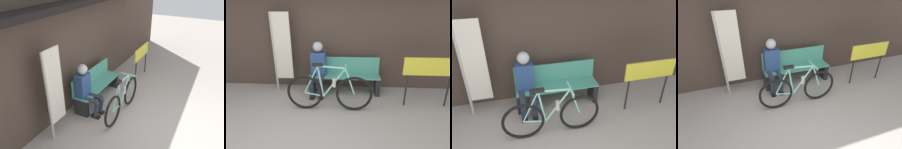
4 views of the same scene
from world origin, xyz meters
TOP-DOWN VIEW (x-y plane):
  - storefront_wall at (0.00, 2.54)m, footprint 12.00×0.56m
  - park_bench_near at (0.51, 2.13)m, footprint 1.66×0.42m
  - bicycle at (0.24, 1.26)m, footprint 1.68×0.40m
  - person_seated at (-0.11, 2.02)m, footprint 0.34×0.60m
  - banner_pole at (-1.01, 2.15)m, footprint 0.45×0.05m
  - signboard at (2.21, 1.55)m, footprint 1.03×0.04m

SIDE VIEW (x-z plane):
  - bicycle at x=0.24m, z-range -0.09..0.87m
  - park_bench_near at x=0.51m, z-range -0.03..0.82m
  - person_seated at x=-0.11m, z-range 0.09..1.33m
  - signboard at x=2.21m, z-range 0.27..1.30m
  - banner_pole at x=-1.01m, z-range 0.12..2.00m
  - storefront_wall at x=0.00m, z-range 0.06..3.26m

